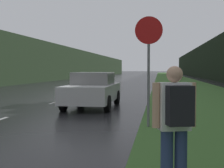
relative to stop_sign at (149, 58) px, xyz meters
name	(u,v)px	position (x,y,z in m)	size (l,w,h in m)	color
grass_verge	(178,82)	(2.76, 32.34, -1.85)	(6.00, 240.00, 0.02)	#386028
lane_stripe_c	(60,101)	(-4.63, 6.61, -1.86)	(0.12, 3.00, 0.01)	silver
lane_stripe_d	(90,91)	(-4.63, 13.61, -1.86)	(0.12, 3.00, 0.01)	silver
lane_stripe_e	(106,86)	(-4.63, 20.61, -1.86)	(0.12, 3.00, 0.01)	silver
treeline_far_side	(67,63)	(-15.03, 42.34, 0.74)	(2.00, 140.00, 5.20)	black
treeline_near_side	(214,60)	(8.76, 42.34, 1.13)	(2.00, 140.00, 5.99)	black
stop_sign	(149,58)	(0.00, 0.00, 0.00)	(0.74, 0.07, 2.98)	slate
hitchhiker_with_backpack	(175,122)	(0.48, -4.55, -0.94)	(0.54, 0.47, 1.60)	navy
car_passing_near	(93,90)	(-2.43, 4.21, -1.14)	(1.89, 4.21, 1.45)	#BCBCBC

